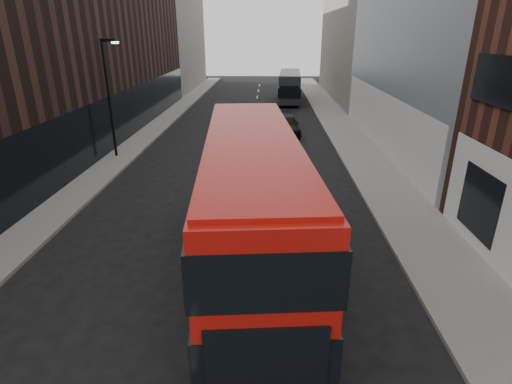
# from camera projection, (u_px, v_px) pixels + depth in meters

# --- Properties ---
(sidewalk_right) EXTENTS (3.00, 80.00, 0.15)m
(sidewalk_right) POSITION_uv_depth(u_px,v_px,m) (345.00, 133.00, 31.63)
(sidewalk_right) COLOR slate
(sidewalk_right) RESTS_ON ground
(sidewalk_left) EXTENTS (2.00, 80.00, 0.15)m
(sidewalk_left) POSITION_uv_depth(u_px,v_px,m) (151.00, 131.00, 32.07)
(sidewalk_left) COLOR slate
(sidewalk_left) RESTS_ON ground
(building_victorian) EXTENTS (6.50, 24.00, 21.00)m
(building_victorian) POSITION_uv_depth(u_px,v_px,m) (357.00, 12.00, 45.58)
(building_victorian) COLOR slate
(building_victorian) RESTS_ON ground
(building_left_mid) EXTENTS (5.00, 24.00, 14.00)m
(building_left_mid) POSITION_uv_depth(u_px,v_px,m) (119.00, 38.00, 34.24)
(building_left_mid) COLOR black
(building_left_mid) RESTS_ON ground
(building_left_far) EXTENTS (5.00, 20.00, 13.00)m
(building_left_far) POSITION_uv_depth(u_px,v_px,m) (175.00, 40.00, 54.83)
(building_left_far) COLOR slate
(building_left_far) RESTS_ON ground
(street_lamp) EXTENTS (1.06, 0.22, 7.00)m
(street_lamp) POSITION_uv_depth(u_px,v_px,m) (109.00, 91.00, 24.06)
(street_lamp) COLOR black
(street_lamp) RESTS_ON sidewalk_left
(red_bus) EXTENTS (3.72, 11.85, 4.72)m
(red_bus) POSITION_uv_depth(u_px,v_px,m) (252.00, 202.00, 12.29)
(red_bus) COLOR #AC100A
(red_bus) RESTS_ON ground
(grey_bus) EXTENTS (2.92, 10.30, 3.29)m
(grey_bus) POSITION_uv_depth(u_px,v_px,m) (290.00, 86.00, 45.81)
(grey_bus) COLOR black
(grey_bus) RESTS_ON ground
(car_a) EXTENTS (1.86, 4.44, 1.50)m
(car_a) POSITION_uv_depth(u_px,v_px,m) (275.00, 163.00, 22.13)
(car_a) COLOR black
(car_a) RESTS_ON ground
(car_b) EXTENTS (1.73, 4.22, 1.36)m
(car_b) POSITION_uv_depth(u_px,v_px,m) (264.00, 149.00, 25.09)
(car_b) COLOR #96999E
(car_b) RESTS_ON ground
(car_c) EXTENTS (2.15, 4.96, 1.42)m
(car_c) POSITION_uv_depth(u_px,v_px,m) (286.00, 125.00, 31.25)
(car_c) COLOR black
(car_c) RESTS_ON ground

